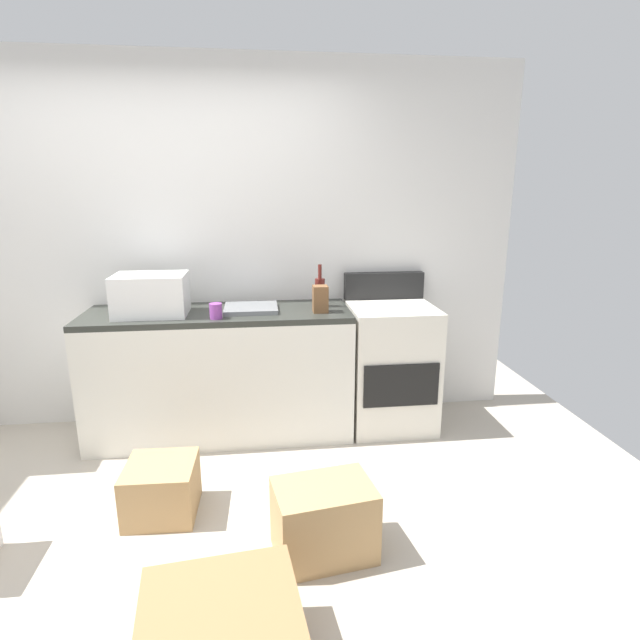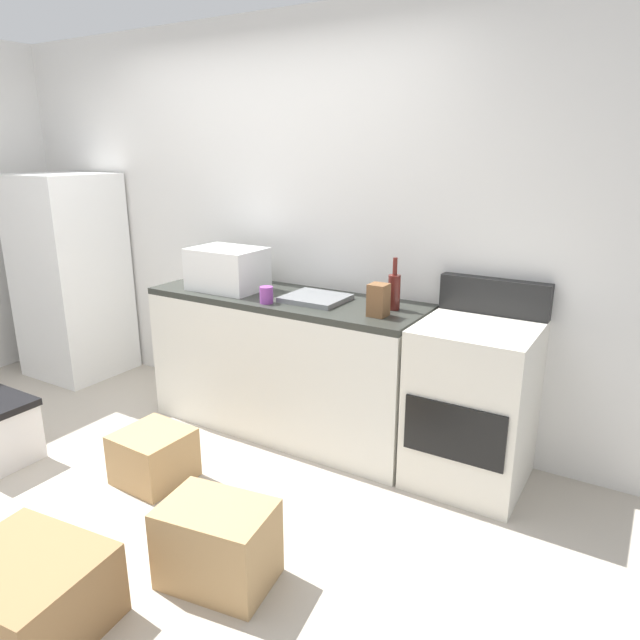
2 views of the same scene
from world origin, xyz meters
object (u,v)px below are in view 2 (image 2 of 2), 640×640
at_px(knife_block, 378,300).
at_px(refrigerator, 71,277).
at_px(stove_oven, 473,402).
at_px(cardboard_box_small, 154,456).
at_px(cardboard_box_large, 218,544).
at_px(coffee_mug, 266,295).
at_px(microwave, 228,269).
at_px(cardboard_box_medium, 27,595).
at_px(wine_bottle, 394,291).

bearing_deg(knife_block, refrigerator, 178.78).
height_order(refrigerator, stove_oven, refrigerator).
bearing_deg(cardboard_box_small, cardboard_box_large, -26.69).
distance_m(refrigerator, coffee_mug, 2.07).
height_order(knife_block, cardboard_box_small, knife_block).
bearing_deg(microwave, knife_block, -3.16).
relative_size(stove_oven, cardboard_box_medium, 1.97).
xyz_separation_m(knife_block, cardboard_box_large, (-0.13, -1.23, -0.81)).
bearing_deg(cardboard_box_large, cardboard_box_small, 153.31).
relative_size(cardboard_box_large, cardboard_box_small, 1.27).
bearing_deg(cardboard_box_medium, coffee_mug, 93.68).
xyz_separation_m(microwave, cardboard_box_large, (0.98, -1.29, -0.86)).
bearing_deg(cardboard_box_large, microwave, 127.24).
relative_size(microwave, cardboard_box_medium, 0.82).
height_order(wine_bottle, cardboard_box_small, wine_bottle).
bearing_deg(knife_block, cardboard_box_small, -139.82).
relative_size(refrigerator, coffee_mug, 16.00).
distance_m(cardboard_box_large, cardboard_box_small, 0.93).
height_order(cardboard_box_large, cardboard_box_small, cardboard_box_large).
xyz_separation_m(refrigerator, cardboard_box_large, (2.61, -1.29, -0.62)).
distance_m(cardboard_box_medium, cardboard_box_small, 1.07).
xyz_separation_m(refrigerator, stove_oven, (3.27, 0.06, -0.33)).
bearing_deg(knife_block, wine_bottle, 84.13).
bearing_deg(cardboard_box_small, refrigerator, 153.95).
distance_m(wine_bottle, coffee_mug, 0.75).
bearing_deg(wine_bottle, coffee_mug, -159.41).
bearing_deg(cardboard_box_medium, wine_bottle, 73.25).
xyz_separation_m(refrigerator, knife_block, (2.74, -0.06, 0.19)).
xyz_separation_m(microwave, cardboard_box_medium, (0.54, -1.87, -0.88)).
xyz_separation_m(wine_bottle, cardboard_box_medium, (-0.59, -1.98, -0.85)).
relative_size(wine_bottle, coffee_mug, 3.00).
distance_m(microwave, coffee_mug, 0.46).
height_order(refrigerator, cardboard_box_small, refrigerator).
height_order(knife_block, cardboard_box_medium, knife_block).
distance_m(refrigerator, cardboard_box_small, 2.09).
bearing_deg(coffee_mug, stove_oven, 9.82).
bearing_deg(wine_bottle, microwave, -174.63).
height_order(refrigerator, microwave, refrigerator).
bearing_deg(coffee_mug, cardboard_box_small, -110.99).
xyz_separation_m(coffee_mug, cardboard_box_small, (-0.27, -0.71, -0.81)).
bearing_deg(refrigerator, knife_block, -1.22).
bearing_deg(cardboard_box_large, knife_block, 83.80).
bearing_deg(cardboard_box_small, cardboard_box_medium, -68.92).
height_order(microwave, knife_block, microwave).
distance_m(wine_bottle, cardboard_box_small, 1.63).
distance_m(refrigerator, cardboard_box_large, 2.97).
height_order(microwave, cardboard_box_large, microwave).
relative_size(refrigerator, cardboard_box_small, 4.39).
height_order(refrigerator, cardboard_box_large, refrigerator).
height_order(wine_bottle, knife_block, wine_bottle).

